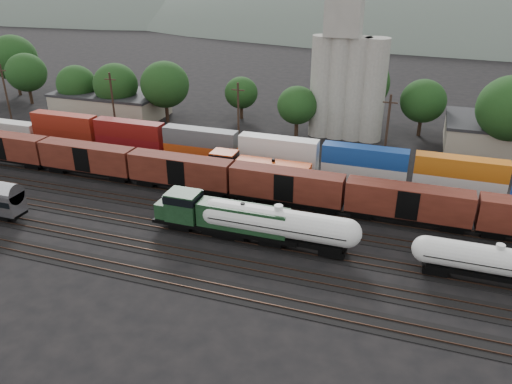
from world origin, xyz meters
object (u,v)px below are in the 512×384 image
(orange_locomotive, at_px, (253,169))
(green_locomotive, at_px, (218,216))
(grain_silo, at_px, (347,76))
(tank_car_a, at_px, (278,224))

(orange_locomotive, bearing_deg, green_locomotive, -86.92)
(green_locomotive, height_order, orange_locomotive, green_locomotive)
(orange_locomotive, height_order, grain_silo, grain_silo)
(green_locomotive, xyz_separation_m, grain_silo, (7.76, 41.00, 8.56))
(tank_car_a, bearing_deg, green_locomotive, -180.00)
(green_locomotive, distance_m, orange_locomotive, 15.02)
(orange_locomotive, relative_size, grain_silo, 0.61)
(green_locomotive, height_order, tank_car_a, tank_car_a)
(tank_car_a, bearing_deg, orange_locomotive, 118.68)
(orange_locomotive, xyz_separation_m, grain_silo, (8.57, 26.00, 8.72))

